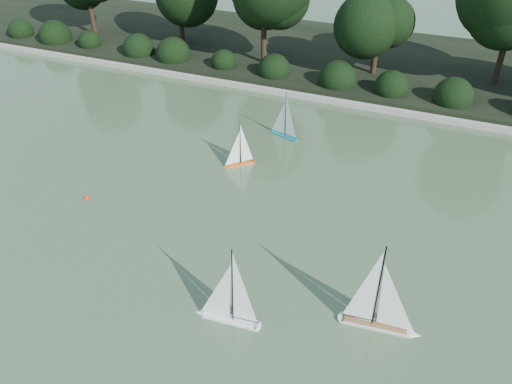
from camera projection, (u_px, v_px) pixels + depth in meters
ground at (189, 277)px, 9.55m from camera, size 80.00×80.00×0.00m
pond_coping at (325, 99)px, 16.35m from camera, size 40.00×0.35×0.18m
far_bank at (355, 59)px, 19.36m from camera, size 40.00×8.00×0.30m
tree_line at (389, 5)px, 16.37m from camera, size 26.31×3.93×4.39m
shrub_hedge at (334, 79)px, 16.83m from camera, size 29.10×1.10×1.10m
sailboat_white_a at (225, 309)px, 8.53m from camera, size 1.23×0.31×1.68m
sailboat_white_b at (384, 315)px, 8.36m from camera, size 1.43×0.39×1.95m
sailboat_orange at (237, 158)px, 12.91m from camera, size 0.74×0.72×1.25m
sailboat_teal at (282, 128)px, 14.27m from camera, size 1.05×0.50×1.46m
race_buoy at (86, 198)px, 11.75m from camera, size 0.13×0.13×0.13m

